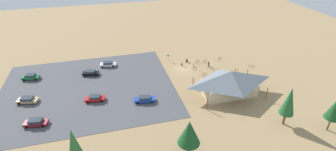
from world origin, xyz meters
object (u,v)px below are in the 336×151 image
pine_midwest (189,132)px  car_white_inner_stall (108,64)px  bicycle_silver_yard_front (251,66)px  bicycle_blue_near_sign (193,65)px  bicycle_teal_yard_right (194,68)px  car_red_far_end (95,98)px  trash_bin (187,61)px  pine_mideast (335,108)px  visitor_crossing_yard (209,64)px  lot_sign (168,57)px  bicycle_red_back_row (205,61)px  car_green_mid_lot (31,77)px  car_tan_aisle_side (27,100)px  car_maroon_near_entry (36,122)px  bicycle_yellow_yard_center (210,68)px  car_blue_front_row (145,99)px  pine_far_west (74,145)px  bicycle_orange_yard_left (219,59)px  visitor_at_bikes (182,63)px  bicycle_green_edge_south (236,70)px  pine_far_east (289,101)px  bicycle_purple_mid_cluster (204,74)px  car_black_back_corner (91,73)px  bicycle_black_lone_west (198,62)px  bike_pavilion (230,81)px  bicycle_white_near_porch (216,70)px

pine_midwest → car_white_inner_stall: size_ratio=1.52×
bicycle_silver_yard_front → bicycle_blue_near_sign: size_ratio=0.87×
bicycle_teal_yard_right → car_red_far_end: bearing=17.6°
trash_bin → pine_mideast: bearing=115.6°
visitor_crossing_yard → pine_mideast: bearing=110.9°
lot_sign → bicycle_red_back_row: lot_sign is taller
car_green_mid_lot → car_tan_aisle_side: bearing=96.2°
car_red_far_end → car_maroon_near_entry: bearing=25.8°
pine_mideast → car_red_far_end: size_ratio=1.63×
car_green_mid_lot → bicycle_red_back_row: bearing=176.6°
bicycle_yellow_yard_center → car_blue_front_row: car_blue_front_row is taller
pine_far_west → bicycle_orange_yard_left: (-39.39, -31.58, -5.20)m
bicycle_blue_near_sign → visitor_at_bikes: visitor_at_bikes is taller
bicycle_green_edge_south → car_green_mid_lot: size_ratio=0.27×
pine_midwest → car_maroon_near_entry: (26.86, -14.92, -4.03)m
car_red_far_end → pine_midwest: bearing=126.7°
bicycle_teal_yard_right → pine_far_east: bearing=109.0°
bicycle_silver_yard_front → car_blue_front_row: (32.33, 8.76, 0.36)m
lot_sign → bicycle_orange_yard_left: 15.45m
car_white_inner_stall → visitor_crossing_yard: (-27.71, 7.52, 0.13)m
bicycle_silver_yard_front → bicycle_teal_yard_right: 16.32m
bicycle_purple_mid_cluster → car_tan_aisle_side: car_tan_aisle_side is taller
lot_sign → visitor_at_bikes: (-3.02, 3.77, -0.57)m
pine_far_west → car_black_back_corner: 32.34m
pine_midwest → bicycle_green_edge_south: bearing=-131.9°
bicycle_orange_yard_left → car_tan_aisle_side: car_tan_aisle_side is taller
bicycle_purple_mid_cluster → car_maroon_near_entry: (39.96, 10.15, 0.34)m
car_red_far_end → bicycle_silver_yard_front: bearing=-172.8°
car_tan_aisle_side → bicycle_black_lone_west: bearing=-168.8°
car_green_mid_lot → car_tan_aisle_side: (-1.20, 11.07, -0.03)m
bike_pavilion → pine_midwest: bearing=44.9°
bike_pavilion → bicycle_red_back_row: (-0.91, -16.81, -3.10)m
car_green_mid_lot → car_red_far_end: bearing=138.0°
bicycle_silver_yard_front → bicycle_black_lone_west: bicycle_black_lone_west is taller
pine_far_east → pine_mideast: size_ratio=1.13×
car_tan_aisle_side → car_blue_front_row: size_ratio=0.99×
bicycle_red_back_row → bicycle_black_lone_west: bicycle_black_lone_west is taller
car_green_mid_lot → car_red_far_end: 21.45m
visitor_at_bikes → car_maroon_near_entry: bearing=25.5°
car_white_inner_stall → car_tan_aisle_side: car_tan_aisle_side is taller
bicycle_orange_yard_left → car_green_mid_lot: size_ratio=0.33×
car_white_inner_stall → bicycle_blue_near_sign: bearing=164.9°
pine_mideast → visitor_at_bikes: pine_mideast is taller
trash_bin → pine_midwest: bearing=71.6°
bicycle_white_near_porch → bicycle_red_back_row: bearing=-81.6°
bicycle_blue_near_sign → car_green_mid_lot: bearing=-5.4°
pine_midwest → bicycle_red_back_row: size_ratio=4.38×
bicycle_blue_near_sign → bicycle_purple_mid_cluster: 5.79m
lot_sign → bicycle_yellow_yard_center: size_ratio=1.41×
car_red_far_end → car_white_inner_stall: (-3.96, -16.60, 0.01)m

